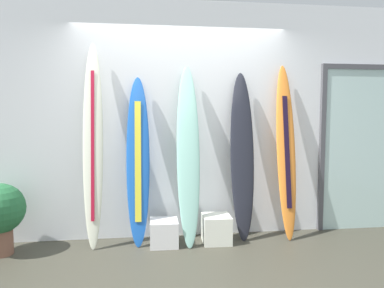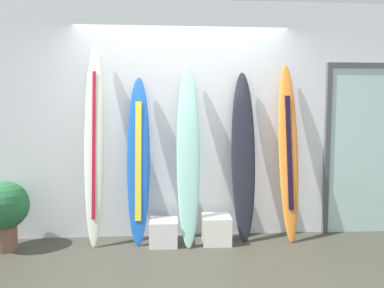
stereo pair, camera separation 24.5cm
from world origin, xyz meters
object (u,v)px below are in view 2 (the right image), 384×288
object	(u,v)px
surfboard_sunset	(288,152)
display_block_left	(164,232)
glass_door	(368,146)
potted_plant	(4,209)
surfboard_ivory	(94,145)
surfboard_charcoal	(243,157)
surfboard_cobalt	(138,160)
surfboard_seafoam	(188,156)
display_block_center	(216,229)

from	to	relation	value
surfboard_sunset	display_block_left	bearing A→B (deg)	-176.31
glass_door	potted_plant	xyz separation A→B (m)	(-4.25, -0.33, -0.62)
surfboard_ivory	surfboard_sunset	bearing A→B (deg)	-0.06
potted_plant	surfboard_charcoal	bearing A→B (deg)	3.47
surfboard_ivory	surfboard_cobalt	bearing A→B (deg)	0.59
display_block_left	glass_door	xyz separation A→B (m)	(2.53, 0.28, 0.94)
surfboard_ivory	surfboard_charcoal	xyz separation A→B (m)	(1.70, 0.02, -0.15)
surfboard_ivory	potted_plant	distance (m)	1.17
surfboard_cobalt	surfboard_seafoam	world-z (taller)	surfboard_seafoam
display_block_center	surfboard_ivory	bearing A→B (deg)	176.54
surfboard_charcoal	surfboard_sunset	xyz separation A→B (m)	(0.53, -0.02, 0.05)
surfboard_cobalt	surfboard_seafoam	bearing A→B (deg)	-5.90
surfboard_ivory	surfboard_charcoal	distance (m)	1.70
surfboard_seafoam	display_block_center	size ratio (longest dim) A/B	6.30
surfboard_cobalt	display_block_left	bearing A→B (deg)	-19.76
surfboard_ivory	glass_door	world-z (taller)	surfboard_ivory
display_block_left	potted_plant	world-z (taller)	potted_plant
surfboard_ivory	surfboard_cobalt	distance (m)	0.52
surfboard_seafoam	surfboard_sunset	xyz separation A→B (m)	(1.17, 0.05, 0.03)
surfboard_seafoam	display_block_center	distance (m)	0.90
surfboard_ivory	display_block_left	bearing A→B (deg)	-7.11
surfboard_charcoal	display_block_left	xyz separation A→B (m)	(-0.93, -0.12, -0.84)
glass_door	surfboard_cobalt	bearing A→B (deg)	-176.26
surfboard_cobalt	display_block_left	xyz separation A→B (m)	(0.28, -0.10, -0.81)
surfboard_ivory	surfboard_seafoam	distance (m)	1.06
display_block_left	display_block_center	size ratio (longest dim) A/B	0.98
surfboard_ivory	surfboard_sunset	size ratio (longest dim) A/B	1.10
display_block_left	glass_door	bearing A→B (deg)	6.42
surfboard_sunset	display_block_left	distance (m)	1.71
surfboard_cobalt	display_block_left	distance (m)	0.86
surfboard_ivory	display_block_center	world-z (taller)	surfboard_ivory
glass_door	potted_plant	size ratio (longest dim) A/B	2.77
surfboard_seafoam	surfboard_ivory	bearing A→B (deg)	177.11
surfboard_ivory	display_block_left	xyz separation A→B (m)	(0.77, -0.10, -0.99)
surfboard_ivory	potted_plant	size ratio (longest dim) A/B	3.00
surfboard_cobalt	glass_door	distance (m)	2.82
display_block_left	potted_plant	size ratio (longest dim) A/B	0.42
surfboard_sunset	potted_plant	xyz separation A→B (m)	(-3.17, -0.14, -0.58)
glass_door	potted_plant	distance (m)	4.30
surfboard_ivory	surfboard_cobalt	xyz separation A→B (m)	(0.49, 0.01, -0.18)
potted_plant	surfboard_seafoam	bearing A→B (deg)	2.52
surfboard_charcoal	potted_plant	size ratio (longest dim) A/B	2.60
display_block_center	glass_door	world-z (taller)	glass_door
surfboard_charcoal	potted_plant	xyz separation A→B (m)	(-2.65, -0.16, -0.53)
surfboard_cobalt	surfboard_sunset	xyz separation A→B (m)	(1.74, -0.01, 0.08)
surfboard_cobalt	surfboard_seafoam	size ratio (longest dim) A/B	0.93
surfboard_seafoam	display_block_center	xyz separation A→B (m)	(0.32, -0.03, -0.84)
display_block_left	potted_plant	xyz separation A→B (m)	(-1.72, -0.05, 0.31)
display_block_left	surfboard_cobalt	bearing A→B (deg)	160.24
potted_plant	display_block_left	bearing A→B (deg)	1.51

